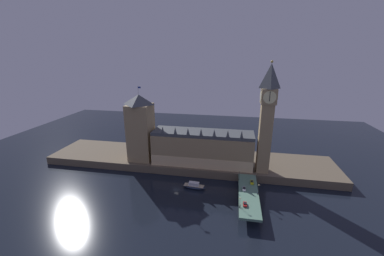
{
  "coord_description": "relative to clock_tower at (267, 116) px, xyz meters",
  "views": [
    {
      "loc": [
        33.82,
        -128.34,
        82.62
      ],
      "look_at": [
        6.56,
        20.0,
        35.87
      ],
      "focal_mm": 22.0,
      "sensor_mm": 36.0,
      "label": 1
    }
  ],
  "objects": [
    {
      "name": "ground_plane",
      "position": [
        -54.81,
        -25.51,
        -44.97
      ],
      "size": [
        400.0,
        400.0,
        0.0
      ],
      "primitive_type": "plane",
      "color": "black"
    },
    {
      "name": "embankment",
      "position": [
        -54.81,
        13.49,
        -42.09
      ],
      "size": [
        220.0,
        42.0,
        5.76
      ],
      "color": "brown",
      "rests_on": "ground_plane"
    },
    {
      "name": "parliament_hall",
      "position": [
        -42.38,
        5.03,
        -26.99
      ],
      "size": [
        72.31,
        20.46,
        29.39
      ],
      "color": "#9E845B",
      "rests_on": "embankment"
    },
    {
      "name": "clock_tower",
      "position": [
        0.0,
        0.0,
        0.0
      ],
      "size": [
        9.96,
        10.07,
        74.01
      ],
      "color": "#9E845B",
      "rests_on": "embankment"
    },
    {
      "name": "victoria_tower",
      "position": [
        -89.28,
        4.52,
        -14.13
      ],
      "size": [
        17.4,
        17.4,
        55.92
      ],
      "color": "#9E845B",
      "rests_on": "embankment"
    },
    {
      "name": "bridge",
      "position": [
        -10.13,
        -30.51,
        -40.62
      ],
      "size": [
        11.33,
        46.0,
        5.86
      ],
      "color": "slate",
      "rests_on": "ground_plane"
    },
    {
      "name": "car_northbound_lead",
      "position": [
        -12.62,
        -26.98,
        -38.48
      ],
      "size": [
        1.98,
        4.57,
        1.34
      ],
      "color": "white",
      "rests_on": "bridge"
    },
    {
      "name": "car_northbound_trail",
      "position": [
        -12.62,
        -42.7,
        -38.43
      ],
      "size": [
        2.04,
        3.85,
        1.47
      ],
      "color": "red",
      "rests_on": "bridge"
    },
    {
      "name": "car_southbound_trail",
      "position": [
        -7.63,
        -18.75,
        -38.37
      ],
      "size": [
        1.98,
        4.26,
        1.59
      ],
      "color": "yellow",
      "rests_on": "bridge"
    },
    {
      "name": "pedestrian_near_rail",
      "position": [
        -15.11,
        -44.66,
        -38.2
      ],
      "size": [
        0.38,
        0.38,
        1.73
      ],
      "color": "black",
      "rests_on": "bridge"
    },
    {
      "name": "pedestrian_mid_walk",
      "position": [
        -5.14,
        -30.9,
        -38.23
      ],
      "size": [
        0.38,
        0.38,
        1.67
      ],
      "color": "black",
      "rests_on": "bridge"
    },
    {
      "name": "street_lamp_near",
      "position": [
        -15.51,
        -45.23,
        -35.33
      ],
      "size": [
        1.34,
        0.6,
        6.04
      ],
      "color": "#2D3333",
      "rests_on": "bridge"
    },
    {
      "name": "street_lamp_mid",
      "position": [
        -4.74,
        -30.51,
        -35.1
      ],
      "size": [
        1.34,
        0.6,
        6.42
      ],
      "color": "#2D3333",
      "rests_on": "bridge"
    },
    {
      "name": "street_lamp_far",
      "position": [
        -15.51,
        -15.79,
        -34.8
      ],
      "size": [
        1.34,
        0.6,
        6.9
      ],
      "color": "#2D3333",
      "rests_on": "bridge"
    },
    {
      "name": "boat_upstream",
      "position": [
        -44.0,
        -21.64,
        -43.38
      ],
      "size": [
        14.99,
        5.89,
        4.35
      ],
      "color": "#1E2842",
      "rests_on": "ground_plane"
    }
  ]
}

